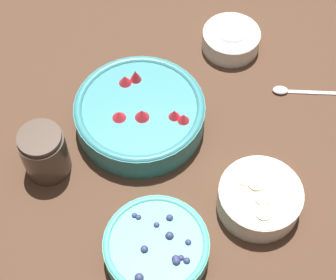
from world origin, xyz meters
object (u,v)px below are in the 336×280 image
at_px(jar_chocolate, 45,154).
at_px(bowl_bananas, 260,197).
at_px(bowl_cream, 232,38).
at_px(bowl_strawberries, 140,113).
at_px(bowl_blueberries, 156,247).

bearing_deg(jar_chocolate, bowl_bananas, 102.48).
relative_size(bowl_bananas, bowl_cream, 1.21).
distance_m(bowl_strawberries, jar_chocolate, 0.20).
height_order(bowl_bananas, jar_chocolate, jar_chocolate).
height_order(bowl_strawberries, jar_chocolate, jar_chocolate).
xyz_separation_m(bowl_bananas, bowl_cream, (-0.34, -0.18, -0.00)).
xyz_separation_m(bowl_blueberries, bowl_bananas, (-0.16, 0.13, 0.00)).
bearing_deg(bowl_bananas, bowl_strawberries, -105.58).
bearing_deg(jar_chocolate, bowl_strawberries, 144.67).
bearing_deg(bowl_blueberries, jar_chocolate, -105.91).
xyz_separation_m(bowl_bananas, jar_chocolate, (0.09, -0.39, 0.02)).
bearing_deg(bowl_cream, jar_chocolate, -25.74).
distance_m(bowl_strawberries, bowl_bananas, 0.28).
bearing_deg(bowl_bananas, bowl_cream, -151.95).
xyz_separation_m(bowl_strawberries, bowl_blueberries, (0.24, 0.14, -0.01)).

